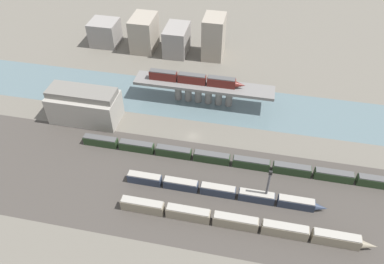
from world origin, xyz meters
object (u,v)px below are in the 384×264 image
Objects in this scene: train_yard_near at (240,223)px; train_yard_mid at (222,191)px; warehouse_building at (85,105)px; signal_tower at (268,186)px; train_yard_far at (235,161)px; train_on_bridge at (195,79)px.

train_yard_mid is at bearing 122.50° from train_yard_near.
warehouse_building is 1.91× the size of signal_tower.
warehouse_building is (-58.49, 12.76, 4.55)m from train_yard_far.
signal_tower is (30.94, -44.98, -3.67)m from train_on_bridge.
train_yard_near is 24.33m from train_yard_far.
train_yard_far is 17.68m from signal_tower.
train_yard_mid is 61.94m from warehouse_building.
warehouse_building is (-55.93, 26.23, 4.59)m from train_yard_mid.
train_yard_near reaches higher than train_yard_far.
train_yard_far is 8.15× the size of signal_tower.
train_yard_mid is 4.63× the size of signal_tower.
signal_tower is at bearing 1.65° from train_yard_mid.
train_yard_mid is (-6.70, 10.51, -0.34)m from train_yard_near.
train_yard_mid is at bearing -25.12° from warehouse_building.
train_yard_near is 13.61m from signal_tower.
signal_tower reaches higher than train_on_bridge.
signal_tower is (13.28, 0.38, 5.17)m from train_yard_mid.
train_yard_far is 4.26× the size of warehouse_building.
warehouse_building reaches higher than train_yard_mid.
train_on_bridge is 0.52× the size of train_yard_near.
signal_tower is (69.21, -25.84, 0.58)m from warehouse_building.
warehouse_building is at bearing 167.69° from train_yard_far.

